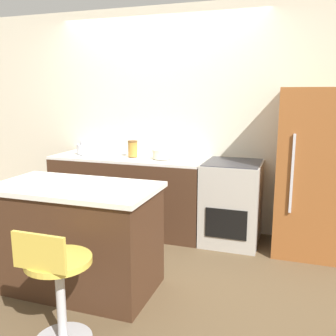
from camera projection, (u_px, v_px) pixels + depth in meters
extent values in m
plane|color=brown|center=(140.00, 242.00, 4.14)|extent=(14.00, 14.00, 0.00)
cube|color=beige|center=(161.00, 119.00, 4.53)|extent=(8.00, 0.06, 2.60)
cube|color=#422819|center=(130.00, 194.00, 4.46)|extent=(1.81, 0.65, 0.85)
cube|color=white|center=(129.00, 158.00, 4.37)|extent=(1.81, 0.65, 0.03)
cube|color=#9EA3A8|center=(105.00, 155.00, 4.47)|extent=(0.44, 0.36, 0.01)
cube|color=#422819|center=(77.00, 239.00, 3.11)|extent=(1.29, 0.69, 0.84)
cube|color=white|center=(74.00, 188.00, 3.02)|extent=(1.34, 0.73, 0.04)
cube|color=#B7B2A8|center=(232.00, 203.00, 4.07)|extent=(0.61, 0.65, 0.88)
cube|color=black|center=(226.00, 224.00, 3.79)|extent=(0.42, 0.01, 0.31)
cube|color=#333338|center=(233.00, 162.00, 3.99)|extent=(0.58, 0.62, 0.01)
cube|color=#995628|center=(312.00, 172.00, 3.74)|extent=(0.67, 0.65, 1.67)
cube|color=silver|center=(292.00, 174.00, 3.48)|extent=(0.02, 0.02, 0.75)
cylinder|color=#B7B7BC|center=(61.00, 304.00, 2.41)|extent=(0.06, 0.06, 0.56)
cylinder|color=gold|center=(58.00, 261.00, 2.35)|extent=(0.42, 0.42, 0.04)
cube|color=gold|center=(39.00, 252.00, 2.16)|extent=(0.36, 0.02, 0.22)
cylinder|color=silver|center=(84.00, 149.00, 4.51)|extent=(0.16, 0.16, 0.11)
sphere|color=silver|center=(83.00, 142.00, 4.49)|extent=(0.09, 0.09, 0.09)
cylinder|color=beige|center=(162.00, 154.00, 4.19)|extent=(0.21, 0.21, 0.10)
cylinder|color=#B77F33|center=(133.00, 149.00, 4.30)|extent=(0.11, 0.11, 0.17)
cylinder|color=brown|center=(133.00, 141.00, 4.28)|extent=(0.11, 0.11, 0.02)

